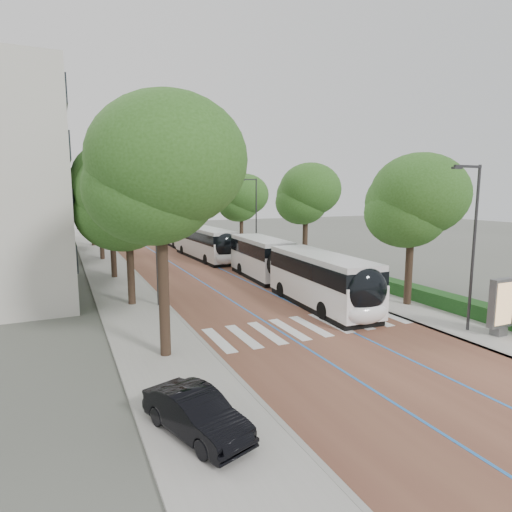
{
  "coord_description": "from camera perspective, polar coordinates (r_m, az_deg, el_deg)",
  "views": [
    {
      "loc": [
        -11.2,
        -17.11,
        6.91
      ],
      "look_at": [
        1.14,
        9.74,
        2.4
      ],
      "focal_mm": 30.0,
      "sensor_mm": 36.0,
      "label": 1
    }
  ],
  "objects": [
    {
      "name": "zebra_crossing",
      "position": [
        22.48,
        7.24,
        -9.23
      ],
      "size": [
        10.55,
        3.6,
        0.01
      ],
      "color": "silver",
      "rests_on": "ground"
    },
    {
      "name": "streetlight_near",
      "position": [
        22.82,
        26.85,
        2.48
      ],
      "size": [
        1.82,
        0.2,
        8.0
      ],
      "color": "#2F2F31",
      "rests_on": "sidewalk_right"
    },
    {
      "name": "ad_panel",
      "position": [
        23.32,
        29.84,
        -5.78
      ],
      "size": [
        1.32,
        0.51,
        2.73
      ],
      "rotation": [
        0.0,
        0.0,
        -0.01
      ],
      "color": "#59595B",
      "rests_on": "sidewalk_right"
    },
    {
      "name": "hedge",
      "position": [
        27.3,
        24.57,
        -5.66
      ],
      "size": [
        1.2,
        14.0,
        0.8
      ],
      "primitive_type": "cube",
      "color": "#164016",
      "rests_on": "sidewalk_right"
    },
    {
      "name": "kerb_left",
      "position": [
        57.79,
        -18.95,
        1.4
      ],
      "size": [
        0.2,
        140.0,
        0.14
      ],
      "primitive_type": "cube",
      "color": "gray",
      "rests_on": "ground"
    },
    {
      "name": "ground",
      "position": [
        21.58,
        8.2,
        -10.09
      ],
      "size": [
        160.0,
        160.0,
        0.0
      ],
      "primitive_type": "plane",
      "color": "#51544C",
      "rests_on": "ground"
    },
    {
      "name": "road",
      "position": [
        58.6,
        -13.5,
        1.68
      ],
      "size": [
        11.0,
        140.0,
        0.02
      ],
      "primitive_type": "cube",
      "color": "brown",
      "rests_on": "ground"
    },
    {
      "name": "bus_queued_0",
      "position": [
        43.81,
        -6.72,
        1.69
      ],
      "size": [
        3.0,
        12.49,
        3.2
      ],
      "rotation": [
        0.0,
        0.0,
        0.04
      ],
      "color": "white",
      "rests_on": "ground"
    },
    {
      "name": "lane_line_right",
      "position": [
        58.93,
        -11.97,
        1.78
      ],
      "size": [
        0.12,
        126.0,
        0.01
      ],
      "primitive_type": "cube",
      "color": "blue",
      "rests_on": "road"
    },
    {
      "name": "streetlight_far",
      "position": [
        43.02,
        -0.19,
        5.89
      ],
      "size": [
        1.82,
        0.2,
        8.0
      ],
      "color": "#2F2F31",
      "rests_on": "sidewalk_right"
    },
    {
      "name": "trees_right",
      "position": [
        43.07,
        1.35,
        7.81
      ],
      "size": [
        5.67,
        47.54,
        9.03
      ],
      "color": "black",
      "rests_on": "ground"
    },
    {
      "name": "trees_left",
      "position": [
        41.84,
        -19.83,
        8.39
      ],
      "size": [
        6.44,
        61.26,
        10.15
      ],
      "color": "black",
      "rests_on": "ground"
    },
    {
      "name": "lead_bus",
      "position": [
        29.11,
        4.86,
        -1.81
      ],
      "size": [
        3.52,
        18.51,
        3.2
      ],
      "rotation": [
        0.0,
        0.0,
        -0.06
      ],
      "color": "black",
      "rests_on": "ground"
    },
    {
      "name": "lane_line_left",
      "position": [
        58.32,
        -15.04,
        1.6
      ],
      "size": [
        0.12,
        126.0,
        0.01
      ],
      "primitive_type": "cube",
      "color": "blue",
      "rests_on": "road"
    },
    {
      "name": "sidewalk_right",
      "position": [
        60.48,
        -6.52,
        2.12
      ],
      "size": [
        4.0,
        140.0,
        0.12
      ],
      "primitive_type": "cube",
      "color": "#9A9791",
      "rests_on": "ground"
    },
    {
      "name": "sidewalk_left",
      "position": [
        57.63,
        -20.83,
        1.28
      ],
      "size": [
        4.0,
        140.0,
        0.12
      ],
      "primitive_type": "cube",
      "color": "#9A9791",
      "rests_on": "ground"
    },
    {
      "name": "lamp_post_left",
      "position": [
        25.77,
        -13.14,
        2.23
      ],
      "size": [
        0.14,
        0.14,
        8.0
      ],
      "primitive_type": "cylinder",
      "color": "#2F2F31",
      "rests_on": "sidewalk_left"
    },
    {
      "name": "parked_car",
      "position": [
        12.87,
        -7.98,
        -20.06
      ],
      "size": [
        2.47,
        4.0,
        1.24
      ],
      "primitive_type": "imported",
      "rotation": [
        0.0,
        0.0,
        0.33
      ],
      "color": "black",
      "rests_on": "sidewalk_left"
    },
    {
      "name": "kerb_right",
      "position": [
        59.92,
        -8.24,
        2.03
      ],
      "size": [
        0.2,
        140.0,
        0.14
      ],
      "primitive_type": "cube",
      "color": "gray",
      "rests_on": "ground"
    },
    {
      "name": "bus_queued_1",
      "position": [
        55.98,
        -10.53,
        3.12
      ],
      "size": [
        2.6,
        12.41,
        3.2
      ],
      "rotation": [
        0.0,
        0.0,
        -0.0
      ],
      "color": "white",
      "rests_on": "ground"
    }
  ]
}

